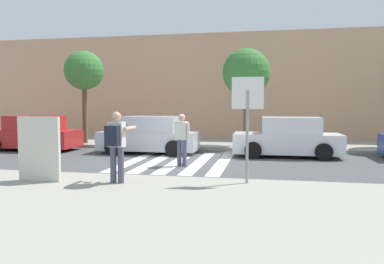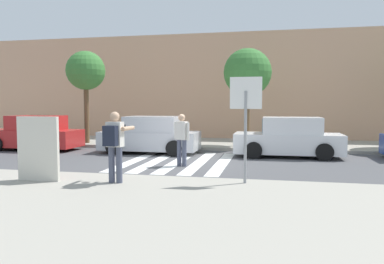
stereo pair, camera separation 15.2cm
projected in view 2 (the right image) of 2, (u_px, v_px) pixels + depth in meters
ground_plane at (177, 162)px, 13.20m from camera, size 120.00×120.00×0.00m
sidewalk_near at (97, 208)px, 7.14m from camera, size 60.00×6.00×0.14m
sidewalk_far at (205, 143)px, 19.06m from camera, size 60.00×4.80×0.14m
building_facade_far at (217, 89)px, 23.14m from camera, size 56.00×4.00×6.08m
crosswalk_stripe_0 at (136, 160)px, 13.72m from camera, size 0.44×5.20×0.01m
crosswalk_stripe_1 at (157, 161)px, 13.56m from camera, size 0.44×5.20×0.01m
crosswalk_stripe_2 at (178, 161)px, 13.40m from camera, size 0.44×5.20×0.01m
crosswalk_stripe_3 at (200, 162)px, 13.24m from camera, size 0.44×5.20×0.01m
crosswalk_stripe_4 at (222, 163)px, 13.07m from camera, size 0.44×5.20×0.01m
stop_sign at (246, 106)px, 8.93m from camera, size 0.76×0.08×2.55m
photographer_with_backpack at (115, 141)px, 9.00m from camera, size 0.62×0.87×1.72m
pedestrian_crossing at (182, 137)px, 12.35m from camera, size 0.55×0.36×1.72m
parked_car_red at (35, 134)px, 16.85m from camera, size 4.10×1.92×1.55m
parked_car_silver at (151, 136)px, 15.74m from camera, size 4.10×1.92×1.55m
parked_car_white at (289, 138)px, 14.60m from camera, size 4.10×1.92×1.55m
street_tree_west at (86, 72)px, 18.35m from camera, size 1.90×1.90×4.52m
street_tree_center at (247, 73)px, 17.21m from camera, size 2.20×2.20×4.48m
advertising_board at (38, 149)px, 9.29m from camera, size 1.10×0.11×1.60m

